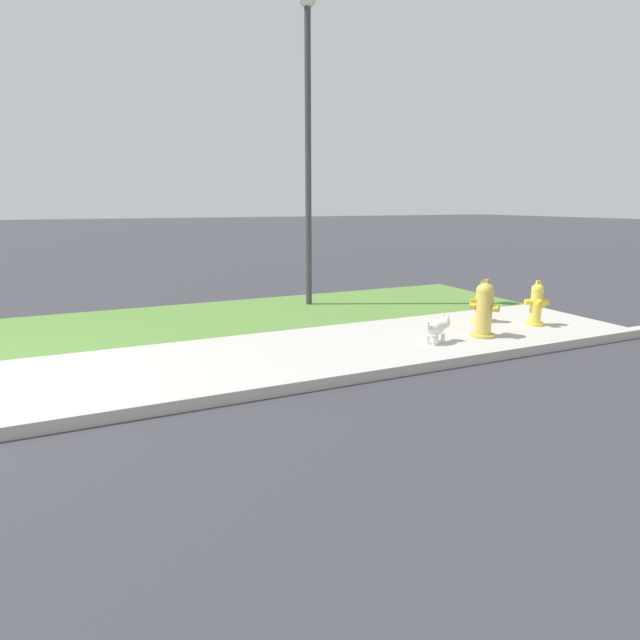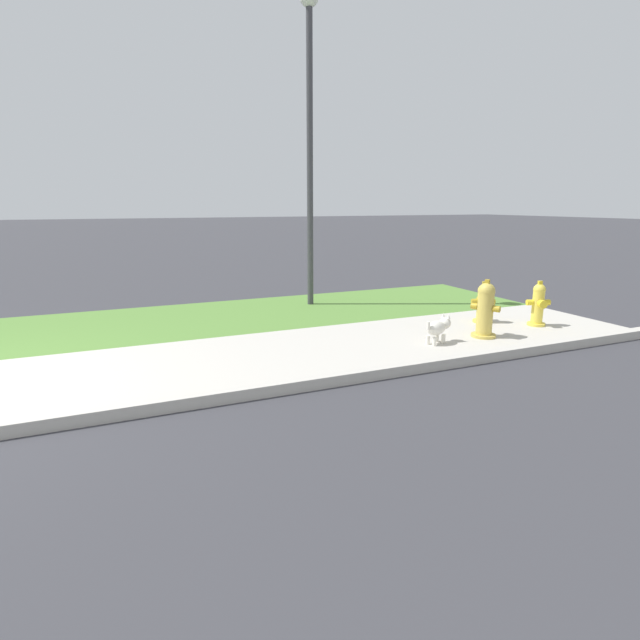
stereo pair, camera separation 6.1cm
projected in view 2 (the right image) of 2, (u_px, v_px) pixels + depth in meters
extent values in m
cylinder|color=gold|center=(483.00, 336.00, 7.00)|extent=(0.34, 0.34, 0.05)
cylinder|color=gold|center=(485.00, 313.00, 6.92)|extent=(0.22, 0.22, 0.61)
sphere|color=gold|center=(487.00, 291.00, 6.85)|extent=(0.23, 0.23, 0.23)
cube|color=#B29323|center=(487.00, 282.00, 6.82)|extent=(0.08, 0.08, 0.06)
cylinder|color=#B29323|center=(475.00, 306.00, 7.00)|extent=(0.12, 0.12, 0.09)
cylinder|color=#B29323|center=(497.00, 309.00, 6.81)|extent=(0.12, 0.12, 0.09)
cylinder|color=#B29323|center=(489.00, 306.00, 7.03)|extent=(0.15, 0.15, 0.12)
cylinder|color=yellow|center=(482.00, 321.00, 7.85)|extent=(0.28, 0.28, 0.05)
cylinder|color=yellow|center=(483.00, 305.00, 7.79)|extent=(0.18, 0.18, 0.47)
sphere|color=yellow|center=(484.00, 290.00, 7.73)|extent=(0.19, 0.19, 0.19)
cube|color=#B29323|center=(485.00, 283.00, 7.71)|extent=(0.07, 0.07, 0.06)
cylinder|color=#B29323|center=(474.00, 302.00, 7.78)|extent=(0.12, 0.12, 0.09)
cylinder|color=#B29323|center=(492.00, 302.00, 7.77)|extent=(0.12, 0.12, 0.09)
cylinder|color=#B29323|center=(481.00, 300.00, 7.91)|extent=(0.15, 0.14, 0.12)
cylinder|color=yellow|center=(536.00, 324.00, 7.65)|extent=(0.27, 0.27, 0.05)
cylinder|color=yellow|center=(538.00, 306.00, 7.59)|extent=(0.17, 0.17, 0.51)
sphere|color=yellow|center=(539.00, 290.00, 7.53)|extent=(0.18, 0.18, 0.18)
cube|color=yellow|center=(540.00, 283.00, 7.50)|extent=(0.07, 0.07, 0.06)
cylinder|color=yellow|center=(547.00, 302.00, 7.58)|extent=(0.12, 0.12, 0.09)
cylinder|color=yellow|center=(530.00, 302.00, 7.57)|extent=(0.12, 0.12, 0.09)
cylinder|color=yellow|center=(542.00, 304.00, 7.44)|extent=(0.15, 0.14, 0.12)
ellipsoid|color=silver|center=(436.00, 328.00, 6.61)|extent=(0.35, 0.28, 0.19)
sphere|color=silver|center=(445.00, 323.00, 6.73)|extent=(0.15, 0.15, 0.15)
sphere|color=black|center=(448.00, 323.00, 6.78)|extent=(0.03, 0.03, 0.03)
cone|color=silver|center=(443.00, 315.00, 6.74)|extent=(0.07, 0.07, 0.07)
cone|color=silver|center=(449.00, 316.00, 6.68)|extent=(0.07, 0.07, 0.07)
cylinder|color=silver|center=(437.00, 338.00, 6.75)|extent=(0.05, 0.05, 0.13)
cylinder|color=silver|center=(443.00, 339.00, 6.67)|extent=(0.05, 0.05, 0.13)
cylinder|color=silver|center=(428.00, 340.00, 6.62)|extent=(0.05, 0.05, 0.13)
cylinder|color=silver|center=(434.00, 342.00, 6.54)|extent=(0.05, 0.05, 0.13)
cylinder|color=silver|center=(428.00, 326.00, 6.48)|extent=(0.04, 0.04, 0.11)
cylinder|color=#3D3D42|center=(310.00, 164.00, 8.73)|extent=(0.11, 0.11, 5.03)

